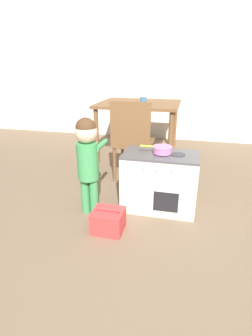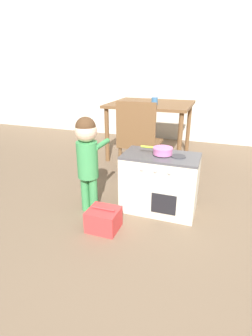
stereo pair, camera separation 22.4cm
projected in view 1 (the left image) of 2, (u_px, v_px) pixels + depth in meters
ground_plane at (141, 282)px, 1.57m from camera, size 16.00×16.00×0.00m
wall_back at (182, 58)px, 4.09m from camera, size 10.00×0.06×2.60m
play_kitchen at (159, 181)px, 2.30m from camera, size 0.63×0.37×0.52m
toy_pot at (163, 149)px, 2.18m from camera, size 0.27×0.16×0.06m
child_figure at (88, 153)px, 2.12m from camera, size 0.20×0.33×0.83m
toy_basket at (108, 221)px, 2.03m from camera, size 0.24×0.21×0.19m
dining_table at (139, 110)px, 3.53m from camera, size 1.06×0.93×0.74m
dining_chair_near at (132, 140)px, 2.80m from camera, size 0.41×0.41×0.88m
cup_on_table at (143, 101)px, 3.31m from camera, size 0.08×0.08×0.09m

